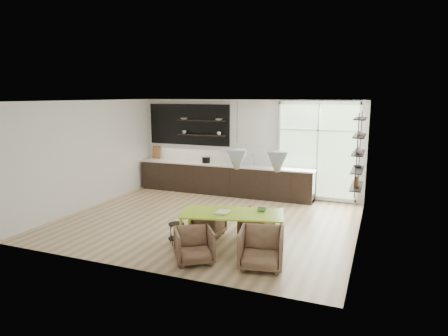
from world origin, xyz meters
TOP-DOWN VIEW (x-y plane):
  - room at (0.58, 1.10)m, footprint 7.02×6.01m
  - kitchen_run at (-0.69, 2.69)m, footprint 5.54×0.69m
  - right_shelving at (3.36, 1.17)m, footprint 0.26×1.22m
  - dining_table at (1.19, -1.40)m, footprint 2.16×1.36m
  - armchair_back_left at (0.45, -0.94)m, footprint 0.66×0.68m
  - armchair_back_right at (1.43, -0.53)m, footprint 0.71×0.72m
  - armchair_front_left at (0.78, -2.31)m, footprint 0.95×0.96m
  - armchair_front_right at (2.00, -2.09)m, footprint 0.91×0.92m
  - wire_stool at (0.04, -1.63)m, footprint 0.35×0.35m
  - table_book at (0.89, -1.49)m, footprint 0.26×0.34m
  - table_bowl at (1.70, -1.07)m, footprint 0.27×0.27m

SIDE VIEW (x-z plane):
  - wire_stool at x=0.04m, z-range 0.06..0.50m
  - armchair_back_right at x=1.43m, z-range 0.00..0.60m
  - armchair_back_left at x=0.45m, z-range 0.00..0.60m
  - armchair_front_left at x=0.78m, z-range 0.00..0.63m
  - armchair_front_right at x=2.00m, z-range 0.00..0.71m
  - kitchen_run at x=-0.69m, z-range -0.78..1.97m
  - dining_table at x=1.19m, z-range 0.32..1.05m
  - table_book at x=0.89m, z-range 0.73..0.76m
  - table_bowl at x=1.70m, z-range 0.73..0.79m
  - room at x=0.58m, z-range 0.00..2.92m
  - right_shelving at x=3.36m, z-range 0.70..2.60m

